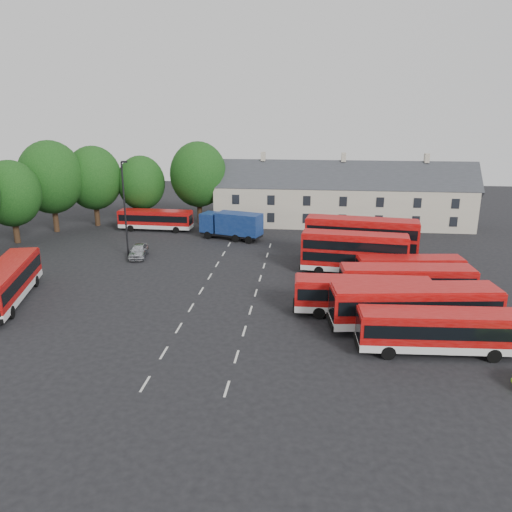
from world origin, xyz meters
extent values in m
plane|color=black|center=(0.00, 0.00, 0.00)|extent=(140.00, 140.00, 0.00)
cube|color=beige|center=(0.00, -14.00, 0.01)|extent=(0.15, 1.80, 0.01)
cube|color=beige|center=(0.00, -10.00, 0.01)|extent=(0.15, 1.80, 0.01)
cube|color=beige|center=(0.00, -6.00, 0.01)|extent=(0.15, 1.80, 0.01)
cube|color=beige|center=(0.00, -2.00, 0.01)|extent=(0.15, 1.80, 0.01)
cube|color=beige|center=(0.00, 2.00, 0.01)|extent=(0.15, 1.80, 0.01)
cube|color=beige|center=(0.00, 6.00, 0.01)|extent=(0.15, 1.80, 0.01)
cube|color=beige|center=(0.00, 10.00, 0.01)|extent=(0.15, 1.80, 0.01)
cube|color=beige|center=(0.00, 14.00, 0.01)|extent=(0.15, 1.80, 0.01)
cube|color=beige|center=(0.00, 18.00, 0.01)|extent=(0.15, 1.80, 0.01)
cube|color=beige|center=(5.00, -14.00, 0.01)|extent=(0.15, 1.80, 0.01)
cube|color=beige|center=(5.00, -10.00, 0.01)|extent=(0.15, 1.80, 0.01)
cube|color=beige|center=(5.00, -6.00, 0.01)|extent=(0.15, 1.80, 0.01)
cube|color=beige|center=(5.00, -2.00, 0.01)|extent=(0.15, 1.80, 0.01)
cube|color=beige|center=(5.00, 2.00, 0.01)|extent=(0.15, 1.80, 0.01)
cube|color=beige|center=(5.00, 6.00, 0.01)|extent=(0.15, 1.80, 0.01)
cube|color=beige|center=(5.00, 10.00, 0.01)|extent=(0.15, 1.80, 0.01)
cube|color=beige|center=(5.00, 14.00, 0.01)|extent=(0.15, 1.80, 0.01)
cube|color=beige|center=(5.00, 18.00, 0.01)|extent=(0.15, 1.80, 0.01)
cylinder|color=black|center=(-26.00, 16.00, 1.84)|extent=(0.70, 0.70, 3.67)
ellipsoid|color=#0F370F|center=(-26.00, 16.00, 6.10)|extent=(6.93, 6.93, 7.97)
cylinder|color=black|center=(-24.00, 22.00, 2.19)|extent=(0.70, 0.70, 4.38)
ellipsoid|color=#0F370F|center=(-24.00, 22.00, 7.26)|extent=(8.25, 8.25, 9.49)
cylinder|color=black|center=(-20.00, 26.00, 2.01)|extent=(0.70, 0.70, 4.02)
ellipsoid|color=#0F370F|center=(-20.00, 26.00, 6.68)|extent=(7.59, 7.59, 8.73)
cylinder|color=black|center=(-14.00, 28.00, 1.75)|extent=(0.70, 0.70, 3.50)
ellipsoid|color=#0F370F|center=(-14.00, 28.00, 5.81)|extent=(6.60, 6.60, 7.59)
cylinder|color=black|center=(-6.00, 29.00, 2.10)|extent=(0.70, 0.70, 4.20)
ellipsoid|color=#0F370F|center=(-6.00, 29.00, 6.97)|extent=(7.92, 7.92, 9.11)
cube|color=beige|center=(14.00, 30.00, 2.75)|extent=(35.00, 7.00, 5.50)
cube|color=#2D3035|center=(14.00, 30.00, 5.50)|extent=(35.70, 7.13, 7.13)
cube|color=beige|center=(3.00, 30.00, 9.46)|extent=(0.60, 0.90, 1.20)
cube|color=beige|center=(14.00, 30.00, 9.46)|extent=(0.60, 0.90, 1.20)
cube|color=beige|center=(25.00, 30.00, 9.46)|extent=(0.60, 0.90, 1.20)
cube|color=silver|center=(18.37, -8.03, 0.75)|extent=(10.73, 2.94, 0.53)
cube|color=#A30C0A|center=(18.37, -8.03, 1.96)|extent=(10.73, 2.94, 1.88)
cube|color=black|center=(18.37, -8.03, 2.00)|extent=(10.31, 2.98, 0.92)
cube|color=#A30C0A|center=(18.37, -8.03, 2.94)|extent=(10.51, 2.83, 0.12)
cylinder|color=black|center=(15.03, -9.29, 0.48)|extent=(0.98, 0.32, 0.97)
cylinder|color=black|center=(21.71, -6.77, 0.48)|extent=(0.98, 0.32, 0.97)
cube|color=silver|center=(17.46, -4.49, 0.86)|extent=(12.50, 4.31, 0.61)
cube|color=#A30C0A|center=(17.46, -4.49, 2.25)|extent=(12.50, 4.31, 2.17)
cube|color=black|center=(17.46, -4.49, 2.31)|extent=(12.02, 4.31, 1.06)
cube|color=#A30C0A|center=(17.46, -4.49, 3.40)|extent=(12.24, 4.17, 0.13)
cylinder|color=black|center=(13.73, -6.23, 0.56)|extent=(1.14, 0.45, 1.11)
cylinder|color=black|center=(21.19, -2.74, 0.56)|extent=(1.14, 0.45, 1.11)
cube|color=silver|center=(13.97, -1.96, 0.76)|extent=(10.82, 2.73, 0.54)
cube|color=#A30C0A|center=(13.97, -1.96, 1.98)|extent=(10.82, 2.73, 1.91)
cube|color=black|center=(13.97, -1.96, 2.03)|extent=(10.40, 2.77, 0.93)
cube|color=#A30C0A|center=(13.97, -1.96, 2.98)|extent=(10.61, 2.62, 0.12)
cylinder|color=black|center=(10.56, -3.15, 0.49)|extent=(0.99, 0.30, 0.98)
cylinder|color=black|center=(17.39, -0.76, 0.49)|extent=(0.99, 0.30, 0.98)
cube|color=silver|center=(17.94, 1.32, 0.78)|extent=(11.30, 3.42, 0.56)
cube|color=#A30C0A|center=(17.94, 1.32, 2.05)|extent=(11.30, 3.42, 1.97)
cube|color=black|center=(17.94, 1.32, 2.10)|extent=(10.87, 3.45, 0.96)
cube|color=#A30C0A|center=(17.94, 1.32, 3.09)|extent=(11.07, 3.31, 0.12)
cylinder|color=black|center=(14.49, -0.11, 0.51)|extent=(1.03, 0.36, 1.01)
cylinder|color=black|center=(21.40, 2.74, 0.51)|extent=(1.03, 0.36, 1.01)
cube|color=silver|center=(18.99, 5.56, 0.68)|extent=(9.89, 3.28, 0.49)
cube|color=#A30C0A|center=(18.99, 5.56, 1.79)|extent=(9.89, 3.28, 1.72)
cube|color=black|center=(18.99, 5.56, 1.83)|extent=(9.51, 3.29, 0.84)
cube|color=#A30C0A|center=(18.99, 5.56, 2.69)|extent=(9.69, 3.17, 0.11)
cylinder|color=black|center=(16.02, 4.23, 0.44)|extent=(0.90, 0.34, 0.88)
cylinder|color=black|center=(21.97, 6.90, 0.44)|extent=(0.90, 0.34, 0.88)
cube|color=silver|center=(14.07, 8.27, 0.72)|extent=(10.47, 3.45, 0.51)
cube|color=#A30C0A|center=(14.07, 8.27, 2.54)|extent=(10.47, 3.45, 3.13)
cube|color=black|center=(14.07, 8.27, 1.94)|extent=(10.06, 3.46, 0.89)
cube|color=#A30C0A|center=(14.07, 8.27, 4.15)|extent=(10.25, 3.34, 0.11)
cylinder|color=black|center=(10.69, 7.58, 0.47)|extent=(0.96, 0.36, 0.93)
cylinder|color=black|center=(17.46, 8.96, 0.47)|extent=(0.96, 0.36, 0.93)
cube|color=black|center=(14.07, 8.27, 3.15)|extent=(10.06, 3.46, 0.89)
cube|color=silver|center=(15.11, 12.39, 0.82)|extent=(11.95, 4.26, 0.58)
cube|color=#A30C0A|center=(15.11, 12.39, 2.90)|extent=(11.95, 4.26, 3.56)
cube|color=black|center=(15.11, 12.39, 2.21)|extent=(11.49, 4.26, 1.01)
cube|color=#A30C0A|center=(15.11, 12.39, 4.73)|extent=(11.70, 4.12, 0.13)
cylinder|color=black|center=(11.24, 11.72, 0.53)|extent=(1.09, 0.44, 1.06)
cylinder|color=black|center=(18.98, 13.06, 0.53)|extent=(1.09, 0.44, 1.06)
cube|color=black|center=(15.11, 12.39, 3.59)|extent=(11.49, 4.26, 1.01)
cube|color=silver|center=(-15.67, -2.46, 0.82)|extent=(5.57, 11.85, 0.58)
cube|color=#A30C0A|center=(-15.67, -2.46, 2.13)|extent=(5.57, 11.85, 2.05)
cube|color=black|center=(-15.67, -2.46, 2.18)|extent=(5.51, 11.42, 1.00)
cube|color=#A30C0A|center=(-15.67, -2.46, 3.21)|extent=(5.41, 11.60, 0.13)
cylinder|color=black|center=(-13.56, -5.72, 0.53)|extent=(0.56, 1.09, 1.05)
cylinder|color=black|center=(-17.79, 0.80, 0.53)|extent=(0.56, 1.09, 1.05)
cube|color=silver|center=(-10.96, 23.96, 0.69)|extent=(9.90, 2.61, 0.49)
cube|color=#A30C0A|center=(-10.96, 23.96, 1.81)|extent=(9.90, 2.61, 1.74)
cube|color=black|center=(-10.96, 23.96, 1.85)|extent=(9.51, 2.64, 0.85)
cube|color=#A30C0A|center=(-10.96, 23.96, 2.72)|extent=(9.70, 2.51, 0.11)
cylinder|color=black|center=(-14.14, 23.07, 0.45)|extent=(0.90, 0.28, 0.89)
cylinder|color=black|center=(-7.78, 24.85, 0.45)|extent=(0.90, 0.28, 0.89)
cube|color=black|center=(-0.14, 20.56, 0.64)|extent=(8.08, 4.36, 0.29)
cube|color=navy|center=(-2.94, 21.45, 1.96)|extent=(2.61, 2.92, 2.35)
cube|color=black|center=(-3.82, 21.73, 2.31)|extent=(0.72, 2.01, 1.17)
cube|color=navy|center=(0.93, 20.22, 2.10)|extent=(6.05, 4.02, 2.64)
cylinder|color=black|center=(-3.09, 20.34, 0.49)|extent=(1.01, 0.56, 0.98)
cylinder|color=black|center=(3.03, 20.71, 0.49)|extent=(1.01, 0.56, 0.98)
imported|color=#B4B7BD|center=(-9.12, 11.60, 0.75)|extent=(2.43, 4.61, 1.49)
cylinder|color=black|center=(-10.44, 11.89, 5.23)|extent=(0.19, 0.19, 10.45)
cube|color=black|center=(-10.13, 11.92, 10.45)|extent=(0.65, 0.32, 0.19)
camera|label=1|loc=(9.52, -39.71, 16.05)|focal=35.00mm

